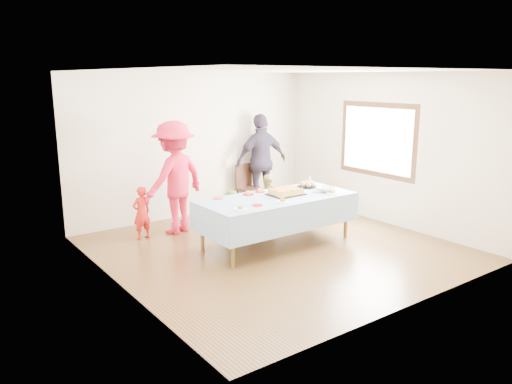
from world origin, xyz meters
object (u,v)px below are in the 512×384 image
at_px(birthday_cake, 286,192).
at_px(adult_left, 175,178).
at_px(dining_chair, 247,184).
at_px(party_table, 277,200).

height_order(birthday_cake, adult_left, adult_left).
distance_m(dining_chair, adult_left, 2.00).
height_order(party_table, birthday_cake, birthday_cake).
bearing_deg(party_table, birthday_cake, 5.93).
distance_m(party_table, dining_chair, 2.27).
xyz_separation_m(party_table, adult_left, (-0.99, 1.53, 0.23)).
bearing_deg(adult_left, dining_chair, 178.49).
height_order(dining_chair, adult_left, adult_left).
bearing_deg(dining_chair, adult_left, -167.51).
height_order(party_table, dining_chair, dining_chair).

